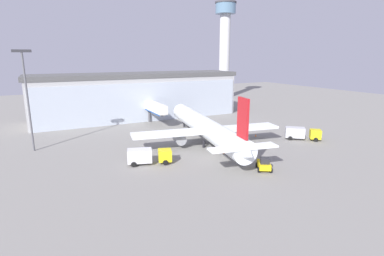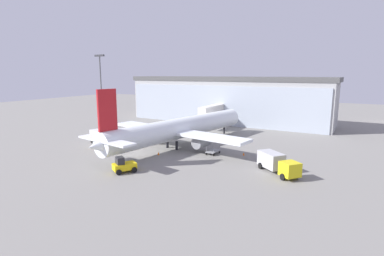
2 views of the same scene
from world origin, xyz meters
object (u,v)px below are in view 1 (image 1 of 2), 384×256
Objects in this scene: apron_light_mast at (27,93)px; pushback_tug at (264,164)px; jet_bridge at (155,108)px; fuel_truck at (301,133)px; baggage_cart at (242,139)px; safety_cone_nose at (224,152)px; control_tower at (225,42)px; catering_truck at (148,156)px; airplane at (206,127)px; safety_cone_wingtip at (256,135)px.

pushback_tug is (31.98, -28.92, -10.22)m from apron_light_mast.
jet_bridge is 1.78× the size of fuel_truck.
baggage_cart is 5.25× the size of safety_cone_nose.
safety_cone_nose is (-20.27, 0.08, -1.19)m from fuel_truck.
apron_light_mast is (-28.81, -9.62, 6.71)m from jet_bridge.
control_tower reaches higher than pushback_tug.
baggage_cart is 0.78× the size of pushback_tug.
control_tower reaches higher than catering_truck.
baggage_cart is (7.95, -2.07, -3.02)m from airplane.
apron_light_mast is 5.08× the size of pushback_tug.
safety_cone_wingtip is (15.60, -21.90, -4.21)m from jet_bridge.
airplane reaches higher than catering_truck.
airplane is 13.44m from safety_cone_wingtip.
catering_truck is at bearing -169.43° from safety_cone_wingtip.
catering_truck reaches higher than safety_cone_wingtip.
apron_light_mast is 34.36× the size of safety_cone_wingtip.
apron_light_mast reaches higher than pushback_tug.
pushback_tug is at bearing -167.03° from airplane.
pushback_tug is 6.76× the size of safety_cone_wingtip.
pushback_tug is 6.76× the size of safety_cone_nose.
apron_light_mast is 2.73× the size of fuel_truck.
jet_bridge is at bearing 169.72° from fuel_truck.
fuel_truck is at bearing -30.59° from pushback_tug.
fuel_truck is 12.60× the size of safety_cone_wingtip.
safety_cone_wingtip is at bearing -117.77° from control_tower.
safety_cone_nose is (31.17, -18.91, -10.92)m from apron_light_mast.
airplane reaches higher than safety_cone_nose.
jet_bridge is 28.94m from safety_cone_nose.
baggage_cart is 9.55m from safety_cone_nose.
catering_truck is 13.85× the size of safety_cone_nose.
safety_cone_nose and safety_cone_wingtip have the same top height.
jet_bridge reaches higher than safety_cone_nose.
apron_light_mast is 38.06m from safety_cone_nose.
jet_bridge is at bearing 37.07° from pushback_tug.
control_tower is (45.24, 34.38, 19.16)m from jet_bridge.
jet_bridge is 27.22m from safety_cone_wingtip.
safety_cone_wingtip is (12.43, 16.64, -0.70)m from pushback_tug.
control_tower is 5.13× the size of catering_truck.
fuel_truck is at bearing -0.22° from safety_cone_nose.
jet_bridge reaches higher than safety_cone_wingtip.
apron_light_mast is 34.36× the size of safety_cone_nose.
pushback_tug is at bearing -85.38° from safety_cone_nose.
control_tower is 0.97× the size of airplane.
baggage_cart reaches higher than safety_cone_wingtip.
safety_cone_wingtip is (-29.64, -56.29, -23.37)m from control_tower.
pushback_tug is 10.07m from safety_cone_nose.
airplane is at bearing -127.37° from control_tower.
jet_bridge is 3.31× the size of pushback_tug.
airplane is (-42.68, -55.88, -20.13)m from control_tower.
safety_cone_wingtip is (13.24, 6.63, 0.00)m from safety_cone_nose.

